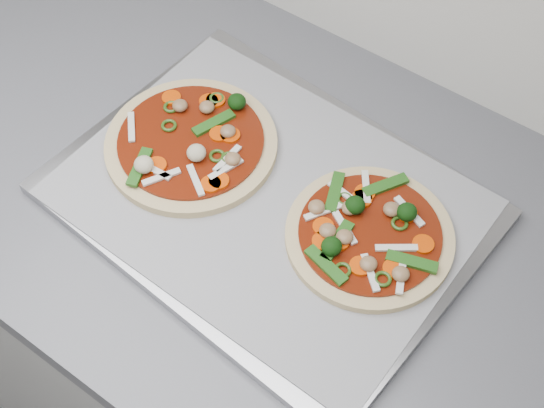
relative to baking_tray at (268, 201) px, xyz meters
The scene contains 4 objects.
baking_tray is the anchor object (origin of this frame).
parchment 0.01m from the baking_tray, ahead, with size 0.47×0.34×0.00m, color gray.
pizza_left 0.12m from the baking_tray, behind, with size 0.29×0.29×0.04m.
pizza_right 0.13m from the baking_tray, ahead, with size 0.25×0.25×0.03m.
Camera 1 is at (-0.20, 0.87, 1.66)m, focal length 50.00 mm.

